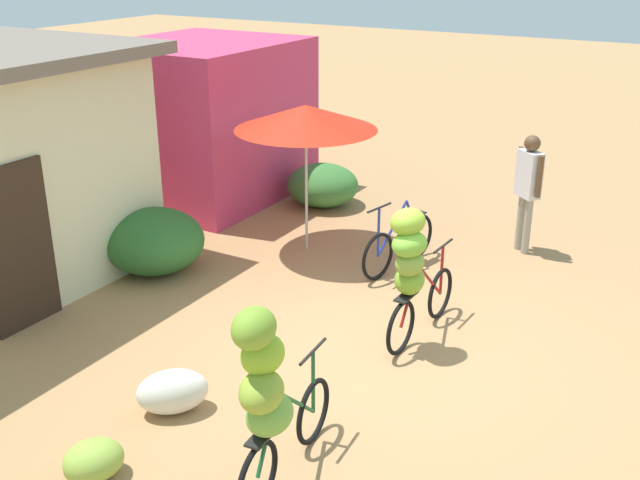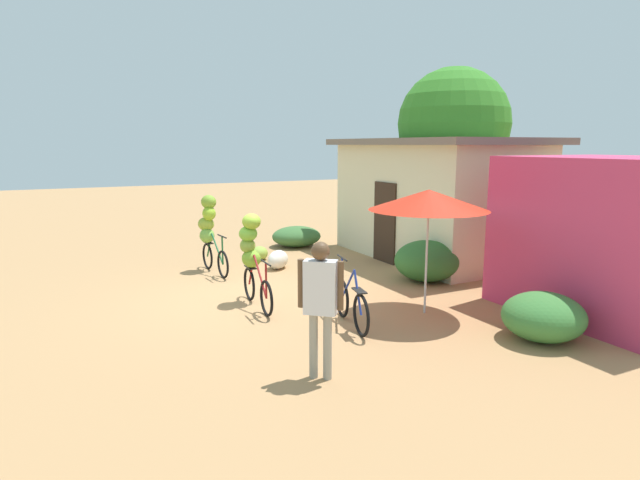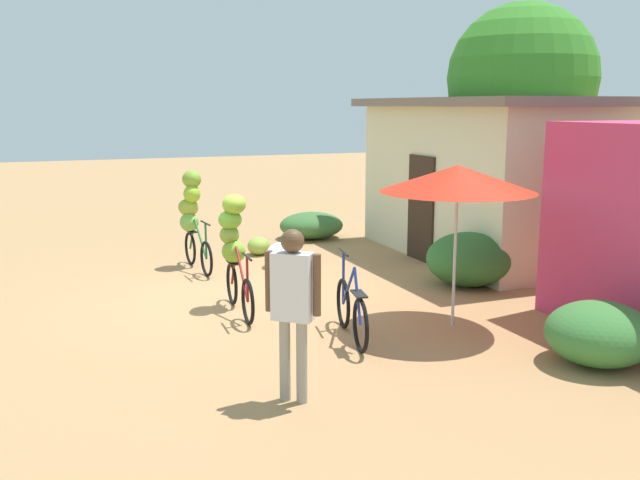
% 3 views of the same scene
% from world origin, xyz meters
% --- Properties ---
extents(ground_plane, '(60.00, 60.00, 0.00)m').
position_xyz_m(ground_plane, '(0.00, 0.00, 0.00)').
color(ground_plane, '#AC7F52').
extents(building_low, '(5.49, 3.60, 3.07)m').
position_xyz_m(building_low, '(-1.50, 5.51, 1.55)').
color(building_low, beige).
rests_on(building_low, ground).
extents(shop_pink, '(3.20, 2.80, 2.71)m').
position_xyz_m(shop_pink, '(3.63, 5.24, 1.36)').
color(shop_pink, '#CB3864').
rests_on(shop_pink, ground).
extents(tree_behind_building, '(3.18, 3.18, 5.09)m').
position_xyz_m(tree_behind_building, '(-2.67, 7.01, 3.48)').
color(tree_behind_building, brown).
rests_on(tree_behind_building, ground).
extents(hedge_bush_front_left, '(1.28, 1.43, 0.58)m').
position_xyz_m(hedge_bush_front_left, '(-4.36, 2.82, 0.29)').
color(hedge_bush_front_left, '#3C6A35').
rests_on(hedge_bush_front_left, ground).
extents(hedge_bush_front_right, '(1.37, 1.39, 0.88)m').
position_xyz_m(hedge_bush_front_right, '(0.48, 3.71, 0.44)').
color(hedge_bush_front_right, '#2E662C').
rests_on(hedge_bush_front_right, ground).
extents(hedge_bush_mid, '(1.20, 1.24, 0.73)m').
position_xyz_m(hedge_bush_mid, '(4.07, 3.09, 0.36)').
color(hedge_bush_mid, '#3A7936').
rests_on(hedge_bush_mid, ground).
extents(market_umbrella, '(2.04, 2.04, 2.17)m').
position_xyz_m(market_umbrella, '(2.23, 2.31, 1.99)').
color(market_umbrella, beige).
rests_on(market_umbrella, ground).
extents(bicycle_leftmost, '(1.63, 0.50, 1.77)m').
position_xyz_m(bicycle_leftmost, '(-2.54, -0.22, 1.04)').
color(bicycle_leftmost, black).
rests_on(bicycle_leftmost, ground).
extents(bicycle_near_pile, '(1.67, 0.51, 1.67)m').
position_xyz_m(bicycle_near_pile, '(0.32, -0.20, 1.00)').
color(bicycle_near_pile, black).
rests_on(bicycle_near_pile, ground).
extents(bicycle_center_loaded, '(1.61, 0.37, 1.05)m').
position_xyz_m(bicycle_center_loaded, '(2.23, 0.81, 0.37)').
color(bicycle_center_loaded, black).
rests_on(bicycle_center_loaded, ground).
extents(banana_pile_on_ground, '(0.67, 0.65, 0.35)m').
position_xyz_m(banana_pile_on_ground, '(-3.13, 1.22, 0.16)').
color(banana_pile_on_ground, '#8FB040').
rests_on(banana_pile_on_ground, ground).
extents(produce_sack, '(0.81, 0.80, 0.44)m').
position_xyz_m(produce_sack, '(-2.02, 1.27, 0.22)').
color(produce_sack, silver).
rests_on(produce_sack, ground).
extents(person_vendor, '(0.41, 0.46, 1.76)m').
position_xyz_m(person_vendor, '(3.75, -0.52, 1.09)').
color(person_vendor, gray).
rests_on(person_vendor, ground).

